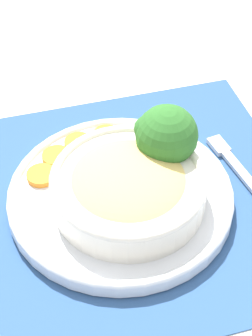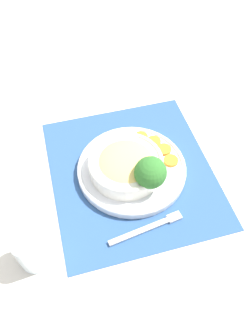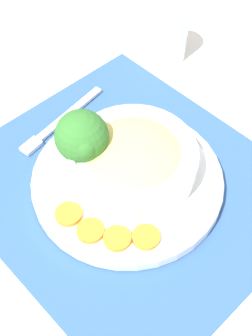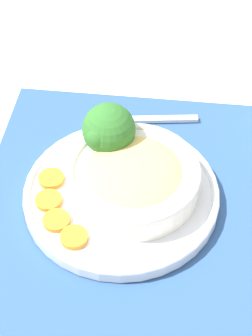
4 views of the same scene
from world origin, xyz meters
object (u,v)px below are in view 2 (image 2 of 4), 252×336
at_px(bowl, 126,164).
at_px(water_glass, 33,251).
at_px(broccoli_floret, 151,173).
at_px(fork, 152,226).

height_order(bowl, water_glass, water_glass).
height_order(broccoli_floret, fork, broccoli_floret).
height_order(bowl, broccoli_floret, broccoli_floret).
relative_size(bowl, broccoli_floret, 1.95).
height_order(bowl, fork, bowl).
bearing_deg(broccoli_floret, fork, -8.26).
bearing_deg(broccoli_floret, water_glass, -65.46).
bearing_deg(water_glass, broccoli_floret, 114.54).
xyz_separation_m(broccoli_floret, fork, (0.10, -0.01, -0.07)).
xyz_separation_m(bowl, water_glass, (0.18, -0.23, -0.00)).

